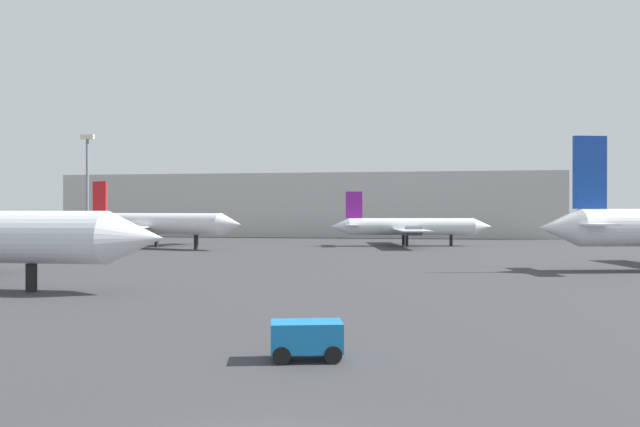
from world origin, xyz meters
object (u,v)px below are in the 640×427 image
object	(u,v)px
baggage_cart	(307,338)
airplane_distant	(153,224)
light_mast_left	(87,180)
airplane_far_left	(409,227)

from	to	relation	value
baggage_cart	airplane_distant	bearing A→B (deg)	106.00
baggage_cart	light_mast_left	distance (m)	94.85
airplane_distant	airplane_far_left	bearing A→B (deg)	34.16
airplane_far_left	light_mast_left	distance (m)	57.46
light_mast_left	baggage_cart	bearing A→B (deg)	-55.87
airplane_distant	airplane_far_left	size ratio (longest dim) A/B	1.20
baggage_cart	light_mast_left	size ratio (longest dim) A/B	0.14
light_mast_left	airplane_distant	bearing A→B (deg)	-43.89
baggage_cart	light_mast_left	xyz separation A→B (m)	(-52.93, 78.10, 9.70)
airplane_distant	baggage_cart	size ratio (longest dim) A/B	10.58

